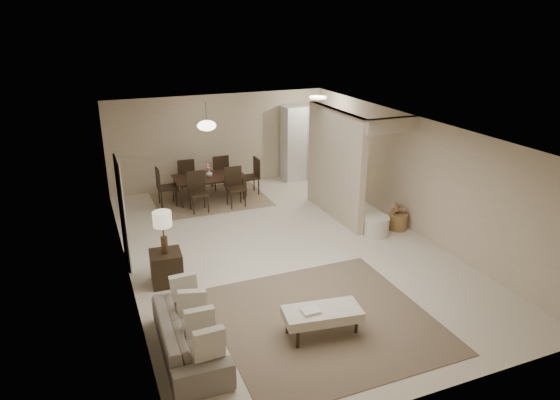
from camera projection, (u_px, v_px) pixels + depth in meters
name	position (u px, v px, depth m)	size (l,w,h in m)	color
floor	(283.00, 249.00, 10.10)	(9.00, 9.00, 0.00)	beige
ceiling	(283.00, 127.00, 9.23)	(9.00, 9.00, 0.00)	white
back_wall	(220.00, 140.00, 13.57)	(6.00, 6.00, 0.00)	tan
left_wall	(122.00, 213.00, 8.60)	(9.00, 9.00, 0.00)	tan
right_wall	(412.00, 174.00, 10.72)	(9.00, 9.00, 0.00)	tan
partition	(335.00, 164.00, 11.38)	(0.15, 2.50, 2.50)	tan
doorway	(122.00, 213.00, 9.21)	(0.04, 0.90, 2.04)	black
pantry_cabinet	(303.00, 143.00, 14.16)	(1.20, 0.55, 2.10)	silver
flush_light	(318.00, 98.00, 12.83)	(0.44, 0.44, 0.05)	white
living_rug	(324.00, 319.00, 7.76)	(3.20, 3.20, 0.01)	brown
sofa	(190.00, 334.00, 6.92)	(0.78, 1.98, 0.58)	gray
ottoman_bench	(322.00, 314.00, 7.31)	(1.20, 0.68, 0.41)	beige
side_table	(167.00, 268.00, 8.73)	(0.53, 0.53, 0.59)	black
table_lamp	(163.00, 223.00, 8.44)	(0.32, 0.32, 0.76)	#48341F
round_pouf	(377.00, 226.00, 10.67)	(0.54, 0.54, 0.42)	beige
wicker_basket	(398.00, 221.00, 11.00)	(0.43, 0.43, 0.36)	brown
dining_rug	(210.00, 199.00, 12.82)	(2.80, 2.10, 0.01)	#8B7056
dining_table	(210.00, 188.00, 12.72)	(1.77, 0.98, 0.62)	black
dining_chairs	(210.00, 181.00, 12.66)	(2.61, 1.89, 0.97)	black
vase	(209.00, 173.00, 12.58)	(0.16, 0.16, 0.16)	white
yellow_mat	(338.00, 197.00, 12.94)	(0.80, 0.49, 0.01)	yellow
pendant_light	(207.00, 126.00, 12.16)	(0.46, 0.46, 0.71)	#48341F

